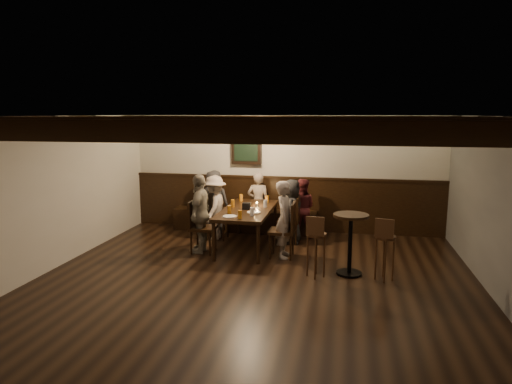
% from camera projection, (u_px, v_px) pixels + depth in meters
% --- Properties ---
extents(room, '(7.00, 7.00, 7.00)m').
position_uv_depth(room, '(260.00, 189.00, 8.36)').
color(room, black).
rests_on(room, ground).
extents(dining_table, '(0.87, 1.93, 0.72)m').
position_uv_depth(dining_table, '(247.00, 212.00, 8.31)').
color(dining_table, black).
rests_on(dining_table, floor).
extents(chair_left_near, '(0.41, 0.41, 0.89)m').
position_uv_depth(chair_left_near, '(217.00, 225.00, 8.95)').
color(chair_left_near, black).
rests_on(chair_left_near, floor).
extents(chair_left_far, '(0.42, 0.42, 0.92)m').
position_uv_depth(chair_left_far, '(202.00, 237.00, 8.08)').
color(chair_left_far, black).
rests_on(chair_left_far, floor).
extents(chair_right_near, '(0.41, 0.41, 0.89)m').
position_uv_depth(chair_right_near, '(289.00, 229.00, 8.67)').
color(chair_right_near, black).
rests_on(chair_right_near, floor).
extents(chair_right_far, '(0.43, 0.43, 0.95)m').
position_uv_depth(chair_right_far, '(283.00, 240.00, 7.80)').
color(chair_right_far, black).
rests_on(chair_right_far, floor).
extents(person_bench_left, '(0.63, 0.41, 1.30)m').
position_uv_depth(person_bench_left, '(214.00, 202.00, 9.36)').
color(person_bench_left, '#2B2A2D').
rests_on(person_bench_left, floor).
extents(person_bench_centre, '(0.46, 0.30, 1.26)m').
position_uv_depth(person_bench_centre, '(258.00, 203.00, 9.33)').
color(person_bench_centre, gray).
rests_on(person_bench_centre, floor).
extents(person_bench_right, '(0.57, 0.45, 1.18)m').
position_uv_depth(person_bench_right, '(301.00, 208.00, 9.02)').
color(person_bench_right, '#5B1F24').
rests_on(person_bench_right, floor).
extents(person_left_near, '(0.47, 0.81, 1.25)m').
position_uv_depth(person_left_near, '(215.00, 207.00, 8.90)').
color(person_left_near, gray).
rests_on(person_left_near, floor).
extents(person_left_far, '(0.34, 0.82, 1.40)m').
position_uv_depth(person_left_far, '(200.00, 213.00, 8.01)').
color(person_left_far, gray).
rests_on(person_left_far, floor).
extents(person_right_near, '(0.39, 0.60, 1.22)m').
position_uv_depth(person_right_near, '(291.00, 211.00, 8.61)').
color(person_right_near, black).
rests_on(person_right_near, floor).
extents(person_right_far, '(0.32, 0.48, 1.32)m').
position_uv_depth(person_right_far, '(285.00, 219.00, 7.73)').
color(person_right_far, gray).
rests_on(person_right_far, floor).
extents(pint_a, '(0.07, 0.07, 0.14)m').
position_uv_depth(pint_a, '(241.00, 198.00, 9.02)').
color(pint_a, '#BF7219').
rests_on(pint_a, dining_table).
extents(pint_b, '(0.07, 0.07, 0.14)m').
position_uv_depth(pint_b, '(267.00, 199.00, 8.87)').
color(pint_b, '#BF7219').
rests_on(pint_b, dining_table).
extents(pint_c, '(0.07, 0.07, 0.14)m').
position_uv_depth(pint_c, '(233.00, 203.00, 8.44)').
color(pint_c, '#BF7219').
rests_on(pint_c, dining_table).
extents(pint_d, '(0.07, 0.07, 0.14)m').
position_uv_depth(pint_d, '(265.00, 204.00, 8.42)').
color(pint_d, silver).
rests_on(pint_d, dining_table).
extents(pint_e, '(0.07, 0.07, 0.14)m').
position_uv_depth(pint_e, '(229.00, 210.00, 7.90)').
color(pint_e, '#BF7219').
rests_on(pint_e, dining_table).
extents(pint_f, '(0.07, 0.07, 0.14)m').
position_uv_depth(pint_f, '(252.00, 212.00, 7.72)').
color(pint_f, silver).
rests_on(pint_f, dining_table).
extents(pint_g, '(0.07, 0.07, 0.14)m').
position_uv_depth(pint_g, '(240.00, 215.00, 7.51)').
color(pint_g, '#BF7219').
rests_on(pint_g, dining_table).
extents(plate_near, '(0.24, 0.24, 0.01)m').
position_uv_depth(plate_near, '(230.00, 216.00, 7.65)').
color(plate_near, white).
rests_on(plate_near, dining_table).
extents(plate_far, '(0.24, 0.24, 0.01)m').
position_uv_depth(plate_far, '(254.00, 212.00, 7.98)').
color(plate_far, white).
rests_on(plate_far, dining_table).
extents(condiment_caddy, '(0.15, 0.10, 0.12)m').
position_uv_depth(condiment_caddy, '(247.00, 206.00, 8.24)').
color(condiment_caddy, black).
rests_on(condiment_caddy, dining_table).
extents(candle, '(0.05, 0.05, 0.05)m').
position_uv_depth(candle, '(257.00, 205.00, 8.56)').
color(candle, beige).
rests_on(candle, dining_table).
extents(high_top_table, '(0.53, 0.53, 0.94)m').
position_uv_depth(high_top_table, '(350.00, 235.00, 6.89)').
color(high_top_table, black).
rests_on(high_top_table, floor).
extents(bar_stool_left, '(0.30, 0.32, 0.96)m').
position_uv_depth(bar_stool_left, '(316.00, 254.00, 6.83)').
color(bar_stool_left, '#372411').
rests_on(bar_stool_left, floor).
extents(bar_stool_right, '(0.32, 0.33, 0.96)m').
position_uv_depth(bar_stool_right, '(384.00, 257.00, 6.69)').
color(bar_stool_right, '#372411').
rests_on(bar_stool_right, floor).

